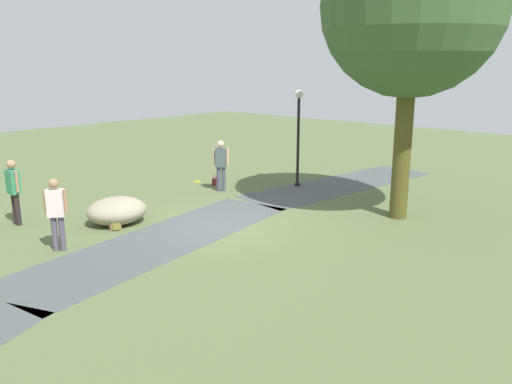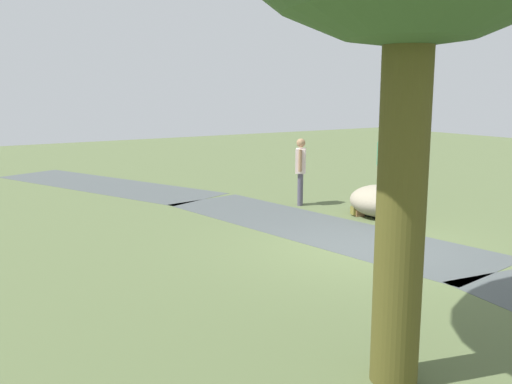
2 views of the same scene
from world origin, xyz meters
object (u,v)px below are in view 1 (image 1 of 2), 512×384
handbag_on_grass (216,181)px  passerby_on_path (56,210)px  large_shade_tree (412,6)px  backpack_by_boulder (115,222)px  man_near_boulder (14,187)px  woman_with_handbag (221,162)px  frisbee_on_grass (197,182)px  lawn_boulder (117,211)px  lamp_post (298,127)px

handbag_on_grass → passerby_on_path: bearing=16.9°
large_shade_tree → passerby_on_path: bearing=-30.9°
large_shade_tree → handbag_on_grass: 8.53m
backpack_by_boulder → man_near_boulder: bearing=-57.3°
woman_with_handbag → frisbee_on_grass: woman_with_handbag is taller
woman_with_handbag → frisbee_on_grass: (-0.37, -1.61, -0.97)m
woman_with_handbag → man_near_boulder: (6.18, -1.36, 0.03)m
lawn_boulder → man_near_boulder: 2.69m
lawn_boulder → handbag_on_grass: lawn_boulder is taller
large_shade_tree → lamp_post: large_shade_tree is taller
lamp_post → passerby_on_path: 8.77m
handbag_on_grass → backpack_by_boulder: bearing=18.3°
large_shade_tree → man_near_boulder: (7.28, -7.17, -4.51)m
lamp_post → handbag_on_grass: 3.43m
lamp_post → woman_with_handbag: bearing=-31.9°
lawn_boulder → passerby_on_path: (2.03, 0.77, 0.61)m
lamp_post → lawn_boulder: 6.94m
lawn_boulder → woman_with_handbag: bearing=-173.0°
lamp_post → man_near_boulder: size_ratio=1.90×
large_shade_tree → woman_with_handbag: bearing=-79.2°
lawn_boulder → frisbee_on_grass: bearing=-155.6°
lawn_boulder → man_near_boulder: (1.80, -1.89, 0.65)m
frisbee_on_grass → lamp_post: bearing=122.3°
lamp_post → woman_with_handbag: lamp_post is taller
passerby_on_path → handbag_on_grass: size_ratio=4.89×
lamp_post → frisbee_on_grass: bearing=-57.7°
lawn_boulder → frisbee_on_grass: size_ratio=7.95×
handbag_on_grass → large_shade_tree: bearing=95.3°
man_near_boulder → frisbee_on_grass: bearing=-177.8°
passerby_on_path → handbag_on_grass: (-6.90, -2.10, -0.83)m
large_shade_tree → lamp_post: 5.72m
frisbee_on_grass → handbag_on_grass: bearing=98.3°
man_near_boulder → backpack_by_boulder: man_near_boulder is taller
man_near_boulder → frisbee_on_grass: 6.63m
lawn_boulder → lamp_post: bearing=172.4°
passerby_on_path → handbag_on_grass: 7.26m
lamp_post → passerby_on_path: (8.70, -0.12, -1.08)m
lawn_boulder → woman_with_handbag: (-4.38, -0.54, 0.63)m
backpack_by_boulder → handbag_on_grass: bearing=-161.7°
large_shade_tree → woman_with_handbag: (1.11, -5.81, -4.54)m
frisbee_on_grass → passerby_on_path: bearing=23.3°
passerby_on_path → frisbee_on_grass: (-6.78, -2.92, -0.96)m
woman_with_handbag → passerby_on_path: woman_with_handbag is taller
handbag_on_grass → lamp_post: bearing=129.1°
woman_with_handbag → backpack_by_boulder: 4.86m
backpack_by_boulder → frisbee_on_grass: backpack_by_boulder is taller
woman_with_handbag → man_near_boulder: 6.32m
woman_with_handbag → man_near_boulder: man_near_boulder is taller
handbag_on_grass → frisbee_on_grass: size_ratio=1.47×
man_near_boulder → handbag_on_grass: (-6.67, 0.57, -0.87)m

